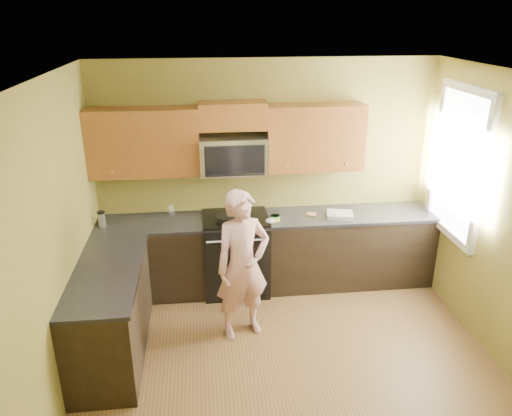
{
  "coord_description": "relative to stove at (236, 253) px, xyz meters",
  "views": [
    {
      "loc": [
        -0.77,
        -3.58,
        3.17
      ],
      "look_at": [
        -0.2,
        1.3,
        1.2
      ],
      "focal_mm": 34.52,
      "sensor_mm": 36.0,
      "label": 1
    }
  ],
  "objects": [
    {
      "name": "floor",
      "position": [
        0.4,
        -1.68,
        -0.47
      ],
      "size": [
        4.0,
        4.0,
        0.0
      ],
      "primitive_type": "plane",
      "color": "brown",
      "rests_on": "ground"
    },
    {
      "name": "ceiling",
      "position": [
        0.4,
        -1.68,
        2.23
      ],
      "size": [
        4.0,
        4.0,
        0.0
      ],
      "primitive_type": "plane",
      "rotation": [
        3.14,
        0.0,
        0.0
      ],
      "color": "white",
      "rests_on": "ground"
    },
    {
      "name": "wall_back",
      "position": [
        0.4,
        0.32,
        0.88
      ],
      "size": [
        4.0,
        0.0,
        4.0
      ],
      "primitive_type": "plane",
      "rotation": [
        1.57,
        0.0,
        0.0
      ],
      "color": "olive",
      "rests_on": "ground"
    },
    {
      "name": "wall_left",
      "position": [
        -1.6,
        -1.68,
        0.88
      ],
      "size": [
        0.0,
        4.0,
        4.0
      ],
      "primitive_type": "plane",
      "rotation": [
        1.57,
        0.0,
        1.57
      ],
      "color": "olive",
      "rests_on": "ground"
    },
    {
      "name": "cabinet_back_run",
      "position": [
        0.4,
        0.02,
        -0.03
      ],
      "size": [
        4.0,
        0.6,
        0.88
      ],
      "primitive_type": "cube",
      "color": "black",
      "rests_on": "floor"
    },
    {
      "name": "cabinet_left_run",
      "position": [
        -1.3,
        -1.08,
        -0.03
      ],
      "size": [
        0.6,
        1.6,
        0.88
      ],
      "primitive_type": "cube",
      "color": "black",
      "rests_on": "floor"
    },
    {
      "name": "countertop_back",
      "position": [
        0.4,
        0.01,
        0.43
      ],
      "size": [
        4.0,
        0.62,
        0.04
      ],
      "primitive_type": "cube",
      "color": "black",
      "rests_on": "cabinet_back_run"
    },
    {
      "name": "countertop_left",
      "position": [
        -1.29,
        -1.08,
        0.43
      ],
      "size": [
        0.62,
        1.6,
        0.04
      ],
      "primitive_type": "cube",
      "color": "black",
      "rests_on": "cabinet_left_run"
    },
    {
      "name": "stove",
      "position": [
        0.0,
        0.0,
        0.0
      ],
      "size": [
        0.76,
        0.65,
        0.95
      ],
      "primitive_type": null,
      "color": "black",
      "rests_on": "floor"
    },
    {
      "name": "microwave",
      "position": [
        0.0,
        0.12,
        0.97
      ],
      "size": [
        0.76,
        0.4,
        0.42
      ],
      "primitive_type": null,
      "color": "silver",
      "rests_on": "wall_back"
    },
    {
      "name": "upper_cab_left",
      "position": [
        -0.99,
        0.16,
        0.97
      ],
      "size": [
        1.22,
        0.33,
        0.75
      ],
      "primitive_type": null,
      "color": "brown",
      "rests_on": "wall_back"
    },
    {
      "name": "upper_cab_right",
      "position": [
        0.94,
        0.16,
        0.97
      ],
      "size": [
        1.12,
        0.33,
        0.75
      ],
      "primitive_type": null,
      "color": "brown",
      "rests_on": "wall_back"
    },
    {
      "name": "upper_cab_over_mw",
      "position": [
        0.0,
        0.16,
        1.62
      ],
      "size": [
        0.76,
        0.33,
        0.3
      ],
      "primitive_type": "cube",
      "color": "brown",
      "rests_on": "wall_back"
    },
    {
      "name": "window",
      "position": [
        2.38,
        -0.48,
        1.17
      ],
      "size": [
        0.06,
        1.06,
        1.66
      ],
      "primitive_type": null,
      "color": "white",
      "rests_on": "wall_right"
    },
    {
      "name": "woman",
      "position": [
        0.0,
        -0.9,
        0.32
      ],
      "size": [
        0.67,
        0.55,
        1.59
      ],
      "primitive_type": "imported",
      "rotation": [
        0.0,
        0.0,
        0.33
      ],
      "color": "#DD6F6E",
      "rests_on": "floor"
    },
    {
      "name": "frying_pan",
      "position": [
        -0.11,
        -0.08,
        0.47
      ],
      "size": [
        0.35,
        0.47,
        0.05
      ],
      "primitive_type": null,
      "rotation": [
        0.0,
        0.0,
        0.29
      ],
      "color": "black",
      "rests_on": "stove"
    },
    {
      "name": "butter_tub",
      "position": [
        0.46,
        -0.09,
        0.45
      ],
      "size": [
        0.14,
        0.14,
        0.08
      ],
      "primitive_type": null,
      "rotation": [
        0.0,
        0.0,
        0.26
      ],
      "color": "yellow",
      "rests_on": "countertop_back"
    },
    {
      "name": "toast_slice",
      "position": [
        0.91,
        0.02,
        0.45
      ],
      "size": [
        0.14,
        0.14,
        0.01
      ],
      "primitive_type": "cube",
      "rotation": [
        0.0,
        0.0,
        -0.36
      ],
      "color": "#B27F47",
      "rests_on": "countertop_back"
    },
    {
      "name": "napkin_a",
      "position": [
        0.39,
        -0.17,
        0.48
      ],
      "size": [
        0.14,
        0.15,
        0.06
      ],
      "primitive_type": "ellipsoid",
      "rotation": [
        0.0,
        0.0,
        0.33
      ],
      "color": "silver",
      "rests_on": "countertop_back"
    },
    {
      "name": "napkin_b",
      "position": [
        1.17,
        -0.12,
        0.48
      ],
      "size": [
        0.13,
        0.14,
        0.07
      ],
      "primitive_type": "ellipsoid",
      "rotation": [
        0.0,
        0.0,
        -0.11
      ],
      "color": "silver",
      "rests_on": "countertop_back"
    },
    {
      "name": "dish_towel",
      "position": [
        1.23,
        -0.07,
        0.47
      ],
      "size": [
        0.35,
        0.3,
        0.05
      ],
      "primitive_type": "cube",
      "rotation": [
        0.0,
        0.0,
        -0.23
      ],
      "color": "silver",
      "rests_on": "countertop_back"
    },
    {
      "name": "travel_mug",
      "position": [
        -1.5,
        -0.04,
        0.45
      ],
      "size": [
        0.1,
        0.1,
        0.18
      ],
      "primitive_type": null,
      "rotation": [
        0.0,
        0.0,
        -0.15
      ],
      "color": "silver",
      "rests_on": "countertop_back"
    },
    {
      "name": "glass_a",
      "position": [
        -0.74,
        0.21,
        0.51
      ],
      "size": [
        0.07,
        0.07,
        0.12
      ],
      "primitive_type": "cylinder",
      "rotation": [
        0.0,
        0.0,
        0.01
      ],
      "color": "silver",
      "rests_on": "countertop_back"
    }
  ]
}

